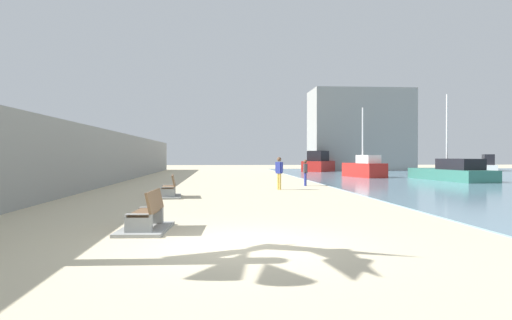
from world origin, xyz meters
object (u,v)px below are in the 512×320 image
(bench_near, at_px, (146,221))
(person_walking, at_px, (305,171))
(boat_outer, at_px, (452,172))
(bench_far, at_px, (169,192))
(boat_distant, at_px, (320,164))
(person_standing, at_px, (279,171))
(boat_mid_bay, at_px, (487,165))
(boat_nearest, at_px, (365,168))

(bench_near, distance_m, person_walking, 17.43)
(person_walking, relative_size, boat_outer, 0.20)
(bench_far, relative_size, person_walking, 1.39)
(person_walking, height_order, boat_distant, boat_distant)
(bench_near, relative_size, bench_far, 0.99)
(boat_distant, bearing_deg, person_standing, -106.83)
(boat_outer, relative_size, boat_mid_bay, 1.24)
(person_standing, height_order, boat_outer, boat_outer)
(boat_nearest, bearing_deg, person_standing, -124.26)
(person_walking, height_order, boat_mid_bay, boat_mid_bay)
(bench_near, height_order, boat_nearest, boat_nearest)
(bench_near, bearing_deg, boat_mid_bay, 50.63)
(bench_far, height_order, person_walking, person_walking)
(person_standing, relative_size, boat_mid_bay, 0.27)
(boat_mid_bay, bearing_deg, person_walking, -137.32)
(bench_near, xyz_separation_m, boat_outer, (18.32, 20.47, 0.39))
(boat_nearest, bearing_deg, bench_near, -117.84)
(bench_far, xyz_separation_m, person_standing, (5.35, 4.05, 0.78))
(boat_outer, xyz_separation_m, boat_nearest, (-4.65, 5.42, 0.14))
(person_standing, relative_size, boat_distant, 0.27)
(bench_near, distance_m, boat_outer, 27.48)
(bench_far, xyz_separation_m, person_walking, (7.32, 7.02, 0.67))
(bench_near, height_order, bench_far, same)
(bench_far, distance_m, person_walking, 10.16)
(bench_near, height_order, person_standing, person_standing)
(bench_near, relative_size, person_walking, 1.37)
(bench_far, height_order, person_standing, person_standing)
(person_standing, bearing_deg, boat_distant, 73.17)
(person_walking, distance_m, boat_mid_bay, 34.87)
(bench_far, bearing_deg, bench_near, -87.26)
(boat_outer, bearing_deg, boat_nearest, 130.60)
(bench_near, xyz_separation_m, person_standing, (4.92, 13.04, 0.78))
(bench_near, bearing_deg, boat_nearest, 62.16)
(bench_near, relative_size, boat_distant, 0.33)
(boat_mid_bay, bearing_deg, boat_nearest, -143.89)
(bench_far, distance_m, boat_distant, 34.09)
(person_walking, bearing_deg, boat_outer, 21.34)
(bench_near, xyz_separation_m, bench_far, (-0.43, 8.99, 0.00))
(bench_far, relative_size, boat_nearest, 0.38)
(person_walking, bearing_deg, bench_far, -136.20)
(person_walking, bearing_deg, bench_near, -113.29)
(bench_near, bearing_deg, person_standing, 69.31)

